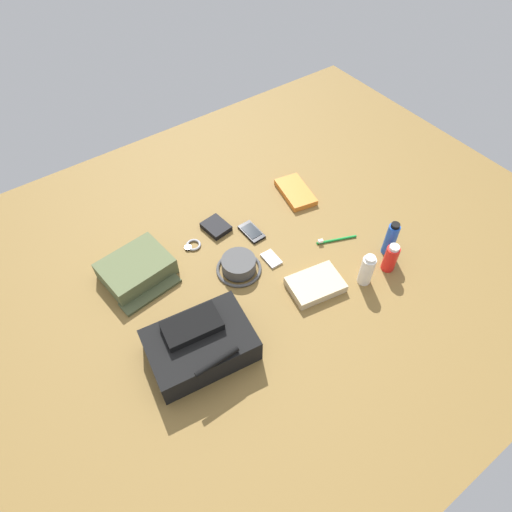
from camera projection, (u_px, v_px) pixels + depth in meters
ground_plane at (256, 264)px, 1.76m from camera, size 2.64×2.02×0.02m
backpack at (200, 344)px, 1.46m from camera, size 0.37×0.28×0.14m
toiletry_pouch at (137, 270)px, 1.68m from camera, size 0.27×0.27×0.08m
bucket_hat at (239, 266)px, 1.71m from camera, size 0.18×0.18×0.06m
deodorant_spray at (391, 239)px, 1.73m from camera, size 0.05×0.05×0.16m
sunscreen_spray at (391, 258)px, 1.68m from camera, size 0.05×0.05×0.13m
toothpaste_tube at (367, 270)px, 1.64m from camera, size 0.05×0.05×0.14m
paperback_novel at (296, 192)px, 1.99m from camera, size 0.16×0.23×0.03m
cell_phone at (252, 232)px, 1.85m from camera, size 0.07×0.12×0.01m
media_player at (271, 259)px, 1.75m from camera, size 0.05×0.09×0.01m
wristwatch at (193, 245)px, 1.80m from camera, size 0.07×0.06×0.01m
toothbrush at (334, 240)px, 1.82m from camera, size 0.16×0.07×0.02m
wallet at (216, 227)px, 1.86m from camera, size 0.10×0.12×0.02m
folded_towel at (315, 285)px, 1.66m from camera, size 0.22×0.17×0.04m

